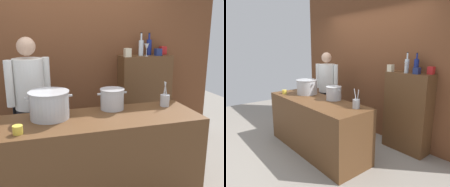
% 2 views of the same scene
% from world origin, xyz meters
% --- Properties ---
extents(brick_back_panel, '(4.40, 0.10, 3.00)m').
position_xyz_m(brick_back_panel, '(0.00, 1.40, 1.50)').
color(brick_back_panel, brown).
rests_on(brick_back_panel, ground_plane).
extents(prep_counter, '(2.05, 0.70, 0.90)m').
position_xyz_m(prep_counter, '(0.00, 0.00, 0.45)').
color(prep_counter, brown).
rests_on(prep_counter, ground_plane).
extents(bar_cabinet, '(0.76, 0.32, 1.35)m').
position_xyz_m(bar_cabinet, '(1.00, 1.19, 0.68)').
color(bar_cabinet, brown).
rests_on(bar_cabinet, ground_plane).
extents(chef, '(0.50, 0.40, 1.66)m').
position_xyz_m(chef, '(-0.65, 0.73, 0.96)').
color(chef, black).
rests_on(chef, ground_plane).
extents(stockpot_large, '(0.45, 0.39, 0.27)m').
position_xyz_m(stockpot_large, '(-0.47, 0.12, 1.04)').
color(stockpot_large, '#B7BABF').
rests_on(stockpot_large, prep_counter).
extents(stockpot_small, '(0.33, 0.26, 0.22)m').
position_xyz_m(stockpot_small, '(0.20, 0.23, 1.01)').
color(stockpot_small, '#B7BABF').
rests_on(stockpot_small, prep_counter).
extents(utensil_crock, '(0.10, 0.10, 0.29)m').
position_xyz_m(utensil_crock, '(0.80, 0.16, 0.97)').
color(utensil_crock, '#B7BABF').
rests_on(utensil_crock, prep_counter).
extents(butter_jar, '(0.09, 0.09, 0.07)m').
position_xyz_m(butter_jar, '(-0.75, -0.20, 0.94)').
color(butter_jar, yellow).
rests_on(butter_jar, prep_counter).
extents(wine_bottle_cobalt, '(0.08, 0.08, 0.32)m').
position_xyz_m(wine_bottle_cobalt, '(1.08, 1.23, 1.47)').
color(wine_bottle_cobalt, navy).
rests_on(wine_bottle_cobalt, bar_cabinet).
extents(wine_bottle_clear, '(0.07, 0.07, 0.33)m').
position_xyz_m(wine_bottle_clear, '(0.93, 1.19, 1.47)').
color(wine_bottle_clear, silver).
rests_on(wine_bottle_clear, bar_cabinet).
extents(wine_glass_short, '(0.07, 0.07, 0.18)m').
position_xyz_m(wine_glass_short, '(0.98, 1.10, 1.48)').
color(wine_glass_short, silver).
rests_on(wine_glass_short, bar_cabinet).
extents(spice_tin_red, '(0.09, 0.09, 0.12)m').
position_xyz_m(spice_tin_red, '(1.32, 1.25, 1.41)').
color(spice_tin_red, red).
rests_on(spice_tin_red, bar_cabinet).
extents(spice_tin_cream, '(0.09, 0.09, 0.12)m').
position_xyz_m(spice_tin_cream, '(0.69, 1.09, 1.41)').
color(spice_tin_cream, beige).
rests_on(spice_tin_cream, bar_cabinet).
extents(spice_tin_navy, '(0.09, 0.09, 0.10)m').
position_xyz_m(spice_tin_navy, '(1.16, 1.10, 1.40)').
color(spice_tin_navy, navy).
rests_on(spice_tin_navy, bar_cabinet).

